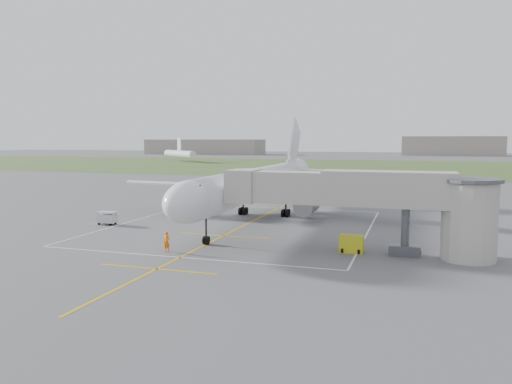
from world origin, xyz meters
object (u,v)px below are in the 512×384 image
(airliner, at_px, (255,185))
(ramp_worker_nose, at_px, (167,242))
(baggage_cart, at_px, (107,218))
(ramp_worker_wing, at_px, (168,211))
(gpu_unit, at_px, (352,244))
(jet_bridge, at_px, (379,200))

(airliner, distance_m, ramp_worker_nose, 19.63)
(baggage_cart, bearing_deg, ramp_worker_wing, 58.12)
(ramp_worker_nose, relative_size, ramp_worker_wing, 1.09)
(airliner, xyz_separation_m, gpu_unit, (13.52, -14.37, -3.64))
(jet_bridge, bearing_deg, gpu_unit, -176.99)
(airliner, relative_size, jet_bridge, 2.00)
(airliner, height_order, ramp_worker_nose, airliner)
(airliner, distance_m, baggage_cart, 18.03)
(jet_bridge, height_order, ramp_worker_wing, jet_bridge)
(ramp_worker_wing, bearing_deg, jet_bridge, -179.82)
(baggage_cart, bearing_deg, airliner, 27.77)
(baggage_cart, xyz_separation_m, ramp_worker_wing, (4.24, 7.08, 0.06))
(baggage_cart, xyz_separation_m, ramp_worker_nose, (13.42, -10.71, 0.13))
(airliner, relative_size, gpu_unit, 22.54)
(airliner, height_order, jet_bridge, airliner)
(jet_bridge, xyz_separation_m, ramp_worker_nose, (-17.79, -4.96, -3.84))
(gpu_unit, relative_size, ramp_worker_wing, 1.24)
(airliner, xyz_separation_m, jet_bridge, (15.72, -14.25, 0.35))
(ramp_worker_wing, bearing_deg, baggage_cart, 84.72)
(baggage_cart, distance_m, ramp_worker_nose, 17.17)
(gpu_unit, xyz_separation_m, ramp_worker_wing, (-24.77, 12.95, 0.08))
(airliner, height_order, ramp_worker_wing, airliner)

